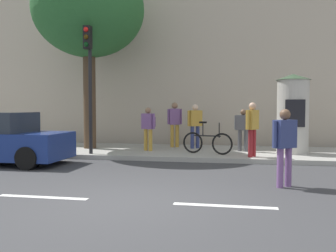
% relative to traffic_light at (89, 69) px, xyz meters
% --- Properties ---
extents(ground_plane, '(80.00, 80.00, 0.00)m').
position_rel_traffic_light_xyz_m(ground_plane, '(2.94, -5.24, -3.00)').
color(ground_plane, '#38383A').
extents(sidewalk_curb, '(36.00, 4.00, 0.15)m').
position_rel_traffic_light_xyz_m(sidewalk_curb, '(2.94, 1.76, -2.93)').
color(sidewalk_curb, '#9E9B93').
rests_on(sidewalk_curb, ground_plane).
extents(lane_markings, '(25.80, 0.16, 0.01)m').
position_rel_traffic_light_xyz_m(lane_markings, '(2.94, -5.24, -3.00)').
color(lane_markings, silver).
rests_on(lane_markings, ground_plane).
extents(building_backdrop, '(36.00, 5.00, 10.47)m').
position_rel_traffic_light_xyz_m(building_backdrop, '(2.94, 6.76, 2.23)').
color(building_backdrop, '#B7A893').
rests_on(building_backdrop, ground_plane).
extents(traffic_light, '(0.24, 0.45, 4.23)m').
position_rel_traffic_light_xyz_m(traffic_light, '(0.00, 0.00, 0.00)').
color(traffic_light, black).
rests_on(traffic_light, sidewalk_curb).
extents(poster_column, '(1.15, 1.15, 2.70)m').
position_rel_traffic_light_xyz_m(poster_column, '(6.71, 1.52, -1.49)').
color(poster_column, '#B2ADA3').
rests_on(poster_column, sidewalk_curb).
extents(street_tree, '(4.20, 4.20, 7.05)m').
position_rel_traffic_light_xyz_m(street_tree, '(-0.71, 1.74, 2.37)').
color(street_tree, '#4C3826').
rests_on(street_tree, sidewalk_curb).
extents(pedestrian_in_dark_shirt, '(0.53, 0.50, 1.68)m').
position_rel_traffic_light_xyz_m(pedestrian_in_dark_shirt, '(5.86, -3.44, -2.01)').
color(pedestrian_in_dark_shirt, '#724C84').
rests_on(pedestrian_in_dark_shirt, ground_plane).
extents(pedestrian_in_light_jacket, '(0.57, 0.32, 1.76)m').
position_rel_traffic_light_xyz_m(pedestrian_in_light_jacket, '(2.43, 2.70, -1.82)').
color(pedestrian_in_light_jacket, '#B78C33').
rests_on(pedestrian_in_light_jacket, sidewalk_curb).
extents(pedestrian_tallest, '(0.53, 0.51, 1.68)m').
position_rel_traffic_light_xyz_m(pedestrian_tallest, '(3.27, 2.42, -1.85)').
color(pedestrian_tallest, navy).
rests_on(pedestrian_tallest, sidewalk_curb).
extents(pedestrian_near_pole, '(0.61, 0.41, 1.50)m').
position_rel_traffic_light_xyz_m(pedestrian_near_pole, '(5.06, 1.75, -1.98)').
color(pedestrian_near_pole, '#4C4C51').
rests_on(pedestrian_near_pole, sidewalk_curb).
extents(pedestrian_with_bag, '(0.42, 0.52, 1.72)m').
position_rel_traffic_light_xyz_m(pedestrian_with_bag, '(5.32, 0.29, -1.84)').
color(pedestrian_with_bag, maroon).
rests_on(pedestrian_with_bag, sidewalk_curb).
extents(pedestrian_with_backpack, '(0.57, 0.51, 1.56)m').
position_rel_traffic_light_xyz_m(pedestrian_with_backpack, '(1.70, 1.34, -1.92)').
color(pedestrian_with_backpack, '#B78C33').
rests_on(pedestrian_with_backpack, sidewalk_curb).
extents(bicycle_leaning, '(1.72, 0.55, 1.09)m').
position_rel_traffic_light_xyz_m(bicycle_leaning, '(3.87, 0.78, -2.46)').
color(bicycle_leaning, black).
rests_on(bicycle_leaning, sidewalk_curb).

